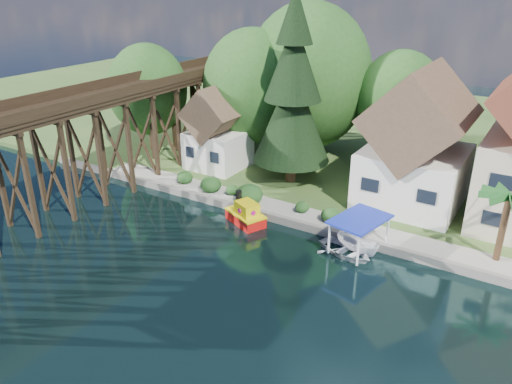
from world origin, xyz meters
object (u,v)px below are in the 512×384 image
Objects in this scene: conifer at (293,93)px; palm_tree at (509,199)px; shed at (218,133)px; boat_canopy at (358,238)px; house_left at (416,148)px; tugboat at (246,215)px; trestle_bridge at (102,134)px; boat_white_a at (346,249)px.

conifer is 18.75m from palm_tree.
shed is at bearing -177.02° from conifer.
house_left is at bearing 84.22° from boat_canopy.
house_left is at bearing 43.84° from tugboat.
trestle_bridge is 22.56m from boat_canopy.
boat_canopy is at bearing -160.07° from palm_tree.
boat_white_a is 1.13m from boat_canopy.
tugboat is (-17.14, -3.39, -4.16)m from palm_tree.
palm_tree is (25.37, -4.49, 1.05)m from shed.
conifer is (-10.39, -1.10, 3.26)m from house_left.
tugboat is 8.30m from boat_white_a.
shed is 0.48× the size of conifer.
conifer is 14.71m from boat_white_a.
tugboat reaches higher than boat_white_a.
trestle_bridge is 5.63× the size of shed.
palm_tree is at bearing -10.05° from shed.
boat_canopy is (22.09, 1.83, -4.23)m from trestle_bridge.
shed reaches higher than tugboat.
conifer is at bearing 94.28° from tugboat.
house_left is 2.75× the size of boat_white_a.
boat_canopy is (0.57, 0.67, 0.71)m from boat_white_a.
house_left reaches higher than shed.
palm_tree reaches higher than boat_canopy.
boat_white_a is 0.88× the size of boat_canopy.
shed is 1.72× the size of boat_canopy.
house_left is 14.25m from tugboat.
boat_canopy is (-0.91, -9.00, -4.01)m from house_left.
boat_canopy is at bearing -23.03° from boat_white_a.
shed is at bearing 61.81° from trestle_bridge.
boat_white_a is (16.52, -8.17, -3.41)m from shed.
palm_tree is at bearing -50.16° from boat_white_a.
conifer is at bearing -173.93° from house_left.
trestle_bridge is at bearing -154.79° from house_left.
shed is 1.56× the size of palm_tree.
house_left reaches higher than boat_canopy.
house_left is 9.51m from palm_tree.
conifer is at bearing 164.60° from palm_tree.
trestle_bridge is 16.22m from conifer.
trestle_bridge reaches higher than tugboat.
boat_white_a is at bearing -98.70° from house_left.
tugboat is 0.82× the size of boat_canopy.
tugboat is at bearing -85.72° from conifer.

